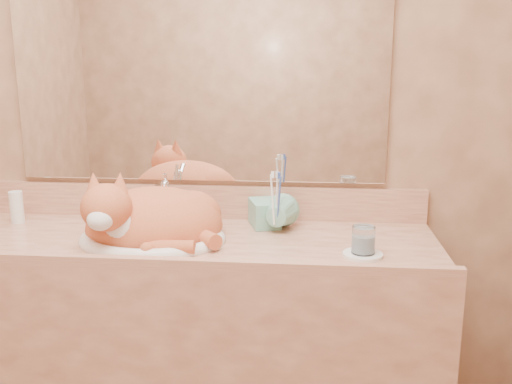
# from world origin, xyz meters

# --- Properties ---
(wall_back) EXTENTS (2.40, 0.02, 2.50)m
(wall_back) POSITION_xyz_m (0.00, 1.00, 1.25)
(wall_back) COLOR brown
(wall_back) RESTS_ON ground
(vanity_counter) EXTENTS (1.60, 0.55, 0.85)m
(vanity_counter) POSITION_xyz_m (0.00, 0.72, 0.42)
(vanity_counter) COLOR #935942
(vanity_counter) RESTS_ON floor
(mirror) EXTENTS (1.30, 0.02, 0.80)m
(mirror) POSITION_xyz_m (0.00, 0.99, 1.39)
(mirror) COLOR white
(mirror) RESTS_ON wall_back
(sink_basin) EXTENTS (0.49, 0.42, 0.14)m
(sink_basin) POSITION_xyz_m (-0.10, 0.70, 0.92)
(sink_basin) COLOR white
(sink_basin) RESTS_ON vanity_counter
(faucet) EXTENTS (0.07, 0.12, 0.17)m
(faucet) POSITION_xyz_m (-0.10, 0.88, 0.93)
(faucet) COLOR silver
(faucet) RESTS_ON vanity_counter
(cat) EXTENTS (0.49, 0.43, 0.24)m
(cat) POSITION_xyz_m (-0.11, 0.71, 0.93)
(cat) COLOR #B44C29
(cat) RESTS_ON sink_basin
(soap_dispenser) EXTENTS (0.11, 0.12, 0.20)m
(soap_dispenser) POSITION_xyz_m (0.26, 0.84, 0.95)
(soap_dispenser) COLOR #6EB198
(soap_dispenser) RESTS_ON vanity_counter
(toothbrush_cup) EXTENTS (0.14, 0.14, 0.11)m
(toothbrush_cup) POSITION_xyz_m (0.28, 0.80, 0.90)
(toothbrush_cup) COLOR #6EB198
(toothbrush_cup) RESTS_ON vanity_counter
(toothbrushes) EXTENTS (0.03, 0.03, 0.21)m
(toothbrushes) POSITION_xyz_m (0.28, 0.80, 0.98)
(toothbrushes) COLOR white
(toothbrushes) RESTS_ON toothbrush_cup
(saucer) EXTENTS (0.12, 0.12, 0.01)m
(saucer) POSITION_xyz_m (0.55, 0.62, 0.85)
(saucer) COLOR white
(saucer) RESTS_ON vanity_counter
(water_glass) EXTENTS (0.07, 0.07, 0.08)m
(water_glass) POSITION_xyz_m (0.55, 0.62, 0.90)
(water_glass) COLOR silver
(water_glass) RESTS_ON saucer
(lotion_bottle) EXTENTS (0.05, 0.05, 0.11)m
(lotion_bottle) POSITION_xyz_m (-0.63, 0.86, 0.91)
(lotion_bottle) COLOR white
(lotion_bottle) RESTS_ON vanity_counter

